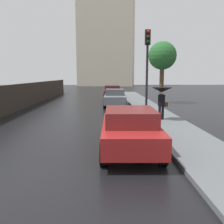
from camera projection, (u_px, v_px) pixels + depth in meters
name	position (u px, v px, depth m)	size (l,w,h in m)	color
ground	(13.00, 191.00, 5.21)	(120.00, 120.00, 0.00)	black
car_grey_near_kerb	(115.00, 98.00, 19.43)	(1.87, 4.37, 1.40)	slate
car_red_mid_road	(130.00, 129.00, 7.86)	(1.91, 4.13, 1.42)	maroon
car_maroon_far_ahead	(112.00, 92.00, 25.83)	(1.84, 4.54, 1.43)	maroon
pedestrian_with_umbrella_near	(162.00, 94.00, 12.69)	(1.09, 1.09, 1.72)	black
traffic_light	(147.00, 59.00, 12.44)	(0.26, 0.39, 4.65)	black
street_tree_near	(162.00, 57.00, 21.15)	(2.46, 2.46, 5.44)	#4C3823
distant_tower	(107.00, 35.00, 58.13)	(14.20, 10.44, 27.04)	beige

